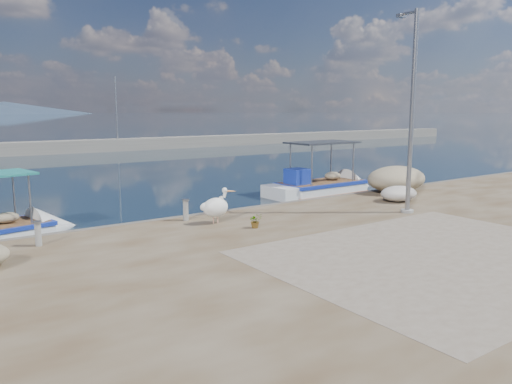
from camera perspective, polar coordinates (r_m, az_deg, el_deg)
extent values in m
plane|color=#162635|center=(14.79, 8.55, -6.94)|extent=(1400.00, 1400.00, 0.00)
cube|color=gray|center=(13.53, 20.58, -6.77)|extent=(9.00, 7.00, 0.01)
cube|color=gray|center=(51.31, -23.98, 4.60)|extent=(120.00, 2.20, 1.20)
cylinder|color=gray|center=(53.31, -15.68, 8.87)|extent=(0.16, 0.16, 7.00)
cone|color=#28384C|center=(667.75, -26.76, 8.60)|extent=(200.00, 200.00, 14.00)
cube|color=white|center=(25.11, 7.48, 0.01)|extent=(6.32, 2.15, 1.03)
cube|color=#172E99|center=(25.04, 7.50, 1.05)|extent=(4.56, 2.19, 0.15)
cube|color=#AA3E14|center=(25.12, 7.48, -0.13)|extent=(4.56, 2.17, 0.13)
cube|color=#172E99|center=(23.94, 4.78, 1.76)|extent=(0.99, 0.99, 0.76)
cube|color=#23262D|center=(24.83, 7.60, 5.63)|extent=(3.49, 2.00, 0.09)
cylinder|color=tan|center=(16.17, -4.88, -3.10)|extent=(0.04, 0.04, 0.29)
cylinder|color=tan|center=(16.21, -4.39, -3.06)|extent=(0.04, 0.04, 0.29)
ellipsoid|color=white|center=(16.11, -4.65, -1.77)|extent=(0.98, 0.74, 0.63)
cylinder|color=white|center=(16.13, -3.74, -0.61)|extent=(0.23, 0.16, 0.54)
sphere|color=white|center=(16.10, -3.61, 0.20)|extent=(0.18, 0.18, 0.18)
cone|color=#D38652|center=(16.17, -2.90, 0.10)|extent=(0.44, 0.19, 0.13)
cylinder|color=gray|center=(18.33, 17.40, 8.55)|extent=(0.16, 0.16, 7.00)
cylinder|color=gray|center=(18.67, 16.88, -2.09)|extent=(0.44, 0.44, 0.10)
cube|color=gray|center=(19.01, 16.28, 18.77)|extent=(0.35, 0.18, 0.12)
cylinder|color=gray|center=(16.69, -8.04, -2.07)|extent=(0.18, 0.18, 0.69)
cylinder|color=gray|center=(16.63, -8.06, -0.91)|extent=(0.24, 0.24, 0.06)
cylinder|color=gray|center=(14.68, -23.64, -4.42)|extent=(0.17, 0.17, 0.65)
cylinder|color=gray|center=(14.61, -23.72, -3.17)|extent=(0.22, 0.22, 0.06)
imported|color=#33722D|center=(15.51, -0.06, -3.30)|extent=(0.48, 0.44, 0.45)
ellipsoid|color=#BEAF8D|center=(23.09, 15.74, 1.43)|extent=(2.97, 2.12, 1.17)
ellipsoid|color=silver|center=(20.84, 15.99, -0.17)|extent=(1.64, 1.23, 0.62)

